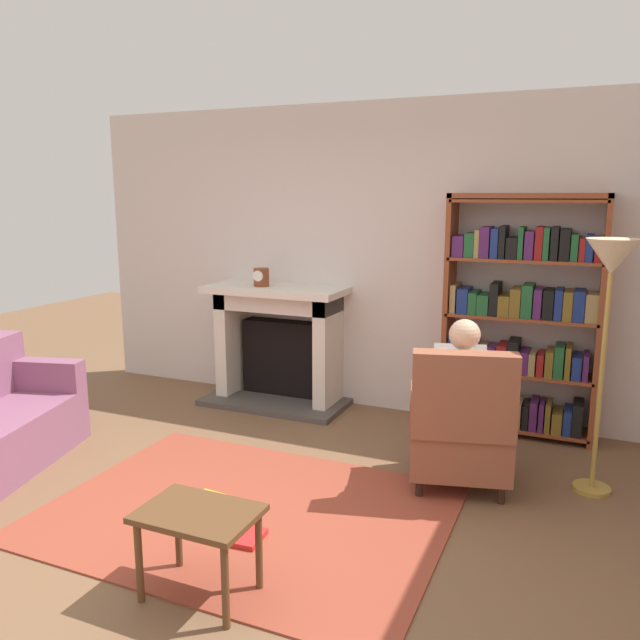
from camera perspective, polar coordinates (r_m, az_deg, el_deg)
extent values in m
plane|color=brown|center=(3.85, -8.98, -18.72)|extent=(14.00, 14.00, 0.00)
cube|color=silver|center=(5.68, 4.53, 5.50)|extent=(5.60, 0.10, 2.70)
cube|color=brown|center=(4.07, -6.63, -16.80)|extent=(2.40, 1.80, 0.01)
cube|color=#4C4742|center=(5.93, -4.12, -7.37)|extent=(1.32, 0.64, 0.05)
cube|color=black|center=(6.01, -3.20, -3.37)|extent=(0.80, 0.20, 0.70)
cube|color=silver|center=(6.12, -7.90, -2.05)|extent=(0.12, 0.44, 1.04)
cube|color=silver|center=(5.67, 0.76, -2.99)|extent=(0.12, 0.44, 1.04)
cube|color=silver|center=(5.79, -3.79, 1.72)|extent=(1.12, 0.44, 0.16)
cube|color=silver|center=(5.72, -4.08, 2.72)|extent=(1.28, 0.56, 0.06)
cylinder|color=brown|center=(5.75, -5.31, 3.86)|extent=(0.14, 0.14, 0.16)
cylinder|color=white|center=(5.69, -5.62, 3.97)|extent=(0.10, 0.01, 0.10)
cube|color=brown|center=(5.33, 11.52, 0.73)|extent=(0.04, 0.32, 1.93)
cube|color=brown|center=(5.22, 23.92, -0.24)|extent=(0.04, 0.32, 1.93)
cube|color=brown|center=(5.16, 18.29, 10.60)|extent=(1.19, 0.32, 0.04)
cube|color=brown|center=(5.48, 17.09, -9.06)|extent=(1.15, 0.32, 0.02)
cube|color=#1E592D|center=(5.51, 11.67, -7.51)|extent=(0.04, 0.26, 0.19)
cube|color=#4C1E59|center=(5.50, 12.15, -7.52)|extent=(0.05, 0.26, 0.20)
cube|color=#997F4C|center=(5.48, 12.92, -7.30)|extent=(0.08, 0.26, 0.25)
cube|color=#1E592D|center=(5.48, 13.83, -7.76)|extent=(0.08, 0.26, 0.18)
cube|color=navy|center=(5.46, 14.81, -7.76)|extent=(0.09, 0.26, 0.20)
cube|color=brown|center=(5.45, 15.61, -7.89)|extent=(0.05, 0.26, 0.19)
cube|color=#997F4C|center=(5.44, 16.39, -7.69)|extent=(0.08, 0.26, 0.25)
cube|color=#997F4C|center=(5.43, 17.29, -7.94)|extent=(0.09, 0.26, 0.21)
cube|color=black|center=(5.43, 18.12, -8.08)|extent=(0.05, 0.26, 0.20)
cube|color=#4C1E59|center=(5.42, 18.75, -7.96)|extent=(0.06, 0.26, 0.23)
cube|color=#4C1E59|center=(5.42, 19.37, -8.06)|extent=(0.04, 0.26, 0.22)
cube|color=brown|center=(5.41, 19.90, -8.08)|extent=(0.04, 0.26, 0.23)
cube|color=brown|center=(5.42, 20.61, -8.45)|extent=(0.08, 0.26, 0.17)
cube|color=navy|center=(5.41, 21.42, -8.38)|extent=(0.06, 0.26, 0.19)
cube|color=black|center=(5.40, 22.20, -8.13)|extent=(0.08, 0.26, 0.26)
cube|color=brown|center=(5.35, 17.37, -4.51)|extent=(1.15, 0.32, 0.02)
cube|color=navy|center=(5.37, 12.01, -2.63)|extent=(0.06, 0.26, 0.25)
cube|color=maroon|center=(5.36, 12.87, -2.89)|extent=(0.09, 0.26, 0.22)
cube|color=maroon|center=(5.35, 13.72, -2.89)|extent=(0.05, 0.26, 0.23)
cube|color=#997F4C|center=(5.34, 14.44, -3.12)|extent=(0.07, 0.26, 0.20)
cube|color=#4C1E59|center=(5.33, 15.28, -3.23)|extent=(0.07, 0.26, 0.19)
cube|color=maroon|center=(5.32, 16.15, -3.18)|extent=(0.07, 0.26, 0.22)
cube|color=black|center=(5.30, 17.06, -3.05)|extent=(0.08, 0.26, 0.26)
cube|color=#4C1E59|center=(5.31, 17.96, -3.52)|extent=(0.07, 0.26, 0.18)
cube|color=#997F4C|center=(5.30, 18.64, -3.61)|extent=(0.05, 0.26, 0.17)
cube|color=maroon|center=(5.30, 19.30, -3.67)|extent=(0.05, 0.26, 0.17)
cube|color=brown|center=(5.29, 20.01, -3.57)|extent=(0.06, 0.26, 0.20)
cube|color=#1E592D|center=(5.28, 20.77, -3.40)|extent=(0.07, 0.26, 0.25)
cube|color=brown|center=(5.28, 21.48, -3.44)|extent=(0.04, 0.26, 0.25)
cube|color=navy|center=(5.29, 22.15, -3.85)|extent=(0.07, 0.26, 0.18)
cube|color=#4C1E59|center=(5.29, 22.84, -3.83)|extent=(0.04, 0.26, 0.20)
cube|color=brown|center=(5.25, 17.66, 0.25)|extent=(1.15, 0.32, 0.02)
cube|color=#997F4C|center=(5.29, 12.11, 2.00)|extent=(0.04, 0.26, 0.23)
cube|color=navy|center=(5.28, 12.91, 1.80)|extent=(0.09, 0.26, 0.20)
cube|color=#1E592D|center=(5.27, 13.76, 1.60)|extent=(0.06, 0.26, 0.17)
cube|color=#1E592D|center=(5.25, 14.62, 1.45)|extent=(0.09, 0.26, 0.16)
cube|color=black|center=(5.24, 15.54, 1.90)|extent=(0.06, 0.26, 0.25)
cube|color=brown|center=(5.23, 16.35, 1.34)|extent=(0.08, 0.26, 0.16)
cube|color=brown|center=(5.22, 17.29, 1.59)|extent=(0.08, 0.26, 0.22)
cube|color=#1E592D|center=(5.21, 18.24, 1.70)|extent=(0.08, 0.26, 0.26)
cube|color=#4C1E59|center=(5.20, 19.09, 1.49)|extent=(0.06, 0.26, 0.23)
cube|color=black|center=(5.20, 19.94, 1.40)|extent=(0.08, 0.26, 0.22)
cube|color=navy|center=(5.19, 20.75, 1.39)|extent=(0.06, 0.26, 0.23)
cube|color=brown|center=(5.19, 21.47, 1.28)|extent=(0.07, 0.26, 0.22)
cube|color=navy|center=(5.19, 22.34, 1.26)|extent=(0.08, 0.26, 0.23)
cube|color=#997F4C|center=(5.19, 23.32, 1.09)|extent=(0.09, 0.26, 0.21)
cube|color=brown|center=(5.18, 17.95, 5.16)|extent=(1.15, 0.32, 0.02)
cube|color=#4C1E59|center=(5.24, 12.54, 6.55)|extent=(0.09, 0.26, 0.17)
cube|color=#1E592D|center=(5.22, 13.50, 6.62)|extent=(0.07, 0.26, 0.19)
cube|color=#997F4C|center=(5.21, 14.14, 6.73)|extent=(0.04, 0.26, 0.22)
cube|color=#4C1E59|center=(5.20, 14.78, 6.82)|extent=(0.07, 0.26, 0.24)
cube|color=navy|center=(5.19, 15.60, 6.71)|extent=(0.06, 0.26, 0.23)
cube|color=black|center=(5.18, 16.23, 6.79)|extent=(0.05, 0.26, 0.25)
cube|color=black|center=(5.17, 17.02, 6.26)|extent=(0.08, 0.26, 0.17)
cube|color=#1E592D|center=(5.16, 17.75, 6.65)|extent=(0.04, 0.26, 0.24)
cube|color=#4C1E59|center=(5.16, 18.43, 6.44)|extent=(0.07, 0.26, 0.21)
cube|color=maroon|center=(5.15, 19.21, 6.58)|extent=(0.05, 0.26, 0.25)
cube|color=#1E592D|center=(5.15, 19.79, 6.51)|extent=(0.04, 0.26, 0.24)
cube|color=black|center=(5.14, 20.44, 6.50)|extent=(0.05, 0.26, 0.25)
cube|color=black|center=(5.14, 21.25, 6.36)|extent=(0.07, 0.26, 0.24)
cube|color=#1E592D|center=(5.14, 22.00, 6.10)|extent=(0.05, 0.26, 0.20)
cube|color=maroon|center=(5.14, 22.58, 5.90)|extent=(0.04, 0.26, 0.17)
cube|color=navy|center=(5.14, 23.13, 6.01)|extent=(0.05, 0.26, 0.20)
cube|color=maroon|center=(5.14, 23.87, 5.86)|extent=(0.06, 0.26, 0.18)
cube|color=brown|center=(5.16, 18.26, 10.15)|extent=(1.15, 0.32, 0.02)
cylinder|color=#331E14|center=(4.72, 15.33, -12.31)|extent=(0.05, 0.05, 0.12)
cylinder|color=#331E14|center=(4.69, 8.96, -12.19)|extent=(0.05, 0.05, 0.12)
cylinder|color=#331E14|center=(4.29, 16.01, -14.85)|extent=(0.05, 0.05, 0.12)
cylinder|color=#331E14|center=(4.26, 8.92, -14.75)|extent=(0.05, 0.05, 0.12)
cube|color=#92523A|center=(4.40, 12.42, -11.00)|extent=(0.77, 0.74, 0.30)
cube|color=#92523A|center=(4.03, 12.86, -6.68)|extent=(0.66, 0.31, 0.55)
cube|color=#92523A|center=(4.34, 16.17, -7.86)|extent=(0.25, 0.55, 0.22)
cube|color=#92523A|center=(4.30, 8.95, -7.70)|extent=(0.25, 0.55, 0.22)
cube|color=silver|center=(4.22, 12.69, -6.22)|extent=(0.36, 0.27, 0.50)
sphere|color=#D8AD8C|center=(4.12, 12.91, -1.31)|extent=(0.20, 0.20, 0.20)
cube|color=#191E3F|center=(4.48, 13.46, -7.92)|extent=(0.22, 0.42, 0.12)
cube|color=#191E3F|center=(4.47, 11.39, -7.88)|extent=(0.22, 0.42, 0.12)
cylinder|color=#191E3F|center=(4.74, 13.15, -10.14)|extent=(0.10, 0.10, 0.42)
cylinder|color=#191E3F|center=(4.73, 11.19, -10.10)|extent=(0.10, 0.10, 0.42)
cube|color=white|center=(4.51, 12.50, -3.75)|extent=(0.38, 0.19, 0.25)
cube|color=#8A5370|center=(5.48, -23.93, -4.51)|extent=(0.72, 0.33, 0.24)
cube|color=brown|center=(3.18, -10.92, -16.77)|extent=(0.56, 0.39, 0.03)
cylinder|color=brown|center=(3.32, -15.99, -20.22)|extent=(0.04, 0.04, 0.42)
cylinder|color=brown|center=(3.07, -8.53, -22.64)|extent=(0.04, 0.04, 0.42)
cylinder|color=brown|center=(3.52, -12.67, -18.04)|extent=(0.04, 0.04, 0.42)
cylinder|color=brown|center=(3.30, -5.52, -20.02)|extent=(0.04, 0.04, 0.42)
cube|color=red|center=(3.77, -6.51, -18.90)|extent=(0.17, 0.22, 0.03)
cube|color=gold|center=(4.18, -9.71, -15.81)|extent=(0.28, 0.22, 0.03)
cylinder|color=#B7933F|center=(4.67, 23.26, -13.77)|extent=(0.24, 0.24, 0.03)
cylinder|color=#B7933F|center=(4.42, 23.98, -5.23)|extent=(0.03, 0.03, 1.41)
cone|color=beige|center=(4.28, 24.84, 5.21)|extent=(0.32, 0.32, 0.22)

